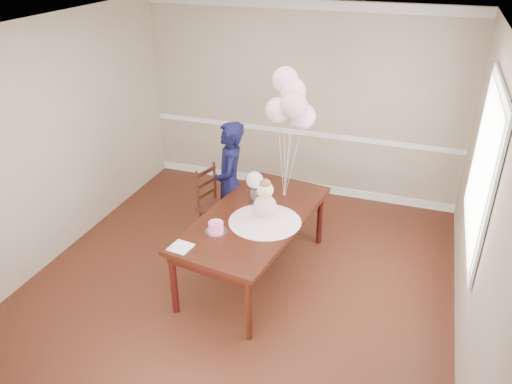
% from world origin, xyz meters
% --- Properties ---
extents(floor, '(4.50, 5.00, 0.00)m').
position_xyz_m(floor, '(0.00, 0.00, 0.00)').
color(floor, '#38170E').
rests_on(floor, ground).
extents(ceiling, '(4.50, 5.00, 0.02)m').
position_xyz_m(ceiling, '(0.00, 0.00, 2.70)').
color(ceiling, silver).
rests_on(ceiling, wall_back).
extents(wall_back, '(4.50, 0.02, 2.70)m').
position_xyz_m(wall_back, '(0.00, 2.50, 1.35)').
color(wall_back, tan).
rests_on(wall_back, floor).
extents(wall_front, '(4.50, 0.02, 2.70)m').
position_xyz_m(wall_front, '(0.00, -2.50, 1.35)').
color(wall_front, tan).
rests_on(wall_front, floor).
extents(wall_left, '(0.02, 5.00, 2.70)m').
position_xyz_m(wall_left, '(-2.25, 0.00, 1.35)').
color(wall_left, tan).
rests_on(wall_left, floor).
extents(wall_right, '(0.02, 5.00, 2.70)m').
position_xyz_m(wall_right, '(2.25, 0.00, 1.35)').
color(wall_right, tan).
rests_on(wall_right, floor).
extents(chair_rail_trim, '(4.50, 0.02, 0.07)m').
position_xyz_m(chair_rail_trim, '(0.00, 2.49, 0.90)').
color(chair_rail_trim, white).
rests_on(chair_rail_trim, wall_back).
extents(crown_molding, '(4.50, 0.02, 0.12)m').
position_xyz_m(crown_molding, '(0.00, 2.49, 2.63)').
color(crown_molding, silver).
rests_on(crown_molding, wall_back).
extents(baseboard_trim, '(4.50, 0.02, 0.12)m').
position_xyz_m(baseboard_trim, '(0.00, 2.49, 0.06)').
color(baseboard_trim, white).
rests_on(baseboard_trim, floor).
extents(window_frame, '(0.02, 1.66, 1.56)m').
position_xyz_m(window_frame, '(2.23, 0.50, 1.55)').
color(window_frame, white).
rests_on(window_frame, wall_right).
extents(window_blinds, '(0.01, 1.50, 1.40)m').
position_xyz_m(window_blinds, '(2.21, 0.50, 1.55)').
color(window_blinds, white).
rests_on(window_blinds, wall_right).
extents(dining_table_top, '(1.27, 2.14, 0.05)m').
position_xyz_m(dining_table_top, '(0.09, 0.28, 0.73)').
color(dining_table_top, black).
rests_on(dining_table_top, table_leg_fl).
extents(table_apron, '(1.16, 2.02, 0.10)m').
position_xyz_m(table_apron, '(0.09, 0.28, 0.66)').
color(table_apron, black).
rests_on(table_apron, table_leg_fl).
extents(table_leg_fl, '(0.08, 0.08, 0.71)m').
position_xyz_m(table_leg_fl, '(-0.45, -0.58, 0.35)').
color(table_leg_fl, black).
rests_on(table_leg_fl, floor).
extents(table_leg_fr, '(0.08, 0.08, 0.71)m').
position_xyz_m(table_leg_fr, '(0.39, -0.70, 0.35)').
color(table_leg_fr, black).
rests_on(table_leg_fr, floor).
extents(table_leg_bl, '(0.08, 0.08, 0.71)m').
position_xyz_m(table_leg_bl, '(-0.20, 1.26, 0.35)').
color(table_leg_bl, black).
rests_on(table_leg_bl, floor).
extents(table_leg_br, '(0.08, 0.08, 0.71)m').
position_xyz_m(table_leg_br, '(0.64, 1.14, 0.35)').
color(table_leg_br, black).
rests_on(table_leg_br, floor).
extents(baby_skirt, '(0.86, 0.86, 0.10)m').
position_xyz_m(baby_skirt, '(0.24, 0.21, 0.81)').
color(baby_skirt, '#FFBBDC').
rests_on(baby_skirt, dining_table_top).
extents(baby_torso, '(0.24, 0.24, 0.24)m').
position_xyz_m(baby_torso, '(0.24, 0.21, 0.94)').
color(baby_torso, '#EA94C7').
rests_on(baby_torso, baby_skirt).
extents(baby_head, '(0.17, 0.17, 0.17)m').
position_xyz_m(baby_head, '(0.24, 0.21, 1.13)').
color(baby_head, beige).
rests_on(baby_head, baby_torso).
extents(baby_hair, '(0.12, 0.12, 0.12)m').
position_xyz_m(baby_hair, '(0.24, 0.21, 1.19)').
color(baby_hair, brown).
rests_on(baby_hair, baby_head).
extents(cake_platter, '(0.25, 0.25, 0.01)m').
position_xyz_m(cake_platter, '(-0.17, -0.14, 0.76)').
color(cake_platter, silver).
rests_on(cake_platter, dining_table_top).
extents(birthday_cake, '(0.17, 0.17, 0.10)m').
position_xyz_m(birthday_cake, '(-0.17, -0.14, 0.82)').
color(birthday_cake, '#FF50A8').
rests_on(birthday_cake, cake_platter).
extents(cake_flower_a, '(0.03, 0.03, 0.03)m').
position_xyz_m(cake_flower_a, '(-0.17, -0.14, 0.88)').
color(cake_flower_a, white).
rests_on(cake_flower_a, birthday_cake).
extents(cake_flower_b, '(0.03, 0.03, 0.03)m').
position_xyz_m(cake_flower_b, '(-0.13, -0.13, 0.88)').
color(cake_flower_b, white).
rests_on(cake_flower_b, birthday_cake).
extents(rose_vase_near, '(0.11, 0.11, 0.16)m').
position_xyz_m(rose_vase_near, '(-0.01, 0.60, 0.84)').
color(rose_vase_near, white).
rests_on(rose_vase_near, dining_table_top).
extents(roses_near, '(0.19, 0.19, 0.19)m').
position_xyz_m(roses_near, '(-0.01, 0.60, 1.02)').
color(roses_near, silver).
rests_on(roses_near, rose_vase_near).
extents(napkin, '(0.23, 0.23, 0.01)m').
position_xyz_m(napkin, '(-0.37, -0.52, 0.76)').
color(napkin, white).
rests_on(napkin, dining_table_top).
extents(balloon_weight, '(0.05, 0.05, 0.02)m').
position_xyz_m(balloon_weight, '(0.27, 0.81, 0.77)').
color(balloon_weight, silver).
rests_on(balloon_weight, dining_table_top).
extents(balloon_a, '(0.28, 0.28, 0.28)m').
position_xyz_m(balloon_a, '(0.17, 0.83, 1.77)').
color(balloon_a, '#FEB4C1').
rests_on(balloon_a, balloon_ribbon_a).
extents(balloon_b, '(0.28, 0.28, 0.28)m').
position_xyz_m(balloon_b, '(0.36, 0.75, 1.87)').
color(balloon_b, '#DE9DB0').
rests_on(balloon_b, balloon_ribbon_b).
extents(balloon_c, '(0.28, 0.28, 0.28)m').
position_xyz_m(balloon_c, '(0.30, 0.91, 1.97)').
color(balloon_c, '#E8A4B9').
rests_on(balloon_c, balloon_ribbon_c).
extents(balloon_d, '(0.28, 0.28, 0.28)m').
position_xyz_m(balloon_d, '(0.21, 0.95, 2.07)').
color(balloon_d, '#F3ACCA').
rests_on(balloon_d, balloon_ribbon_d).
extents(balloon_e, '(0.28, 0.28, 0.28)m').
position_xyz_m(balloon_e, '(0.43, 0.87, 1.72)').
color(balloon_e, '#FFB4D6').
rests_on(balloon_e, balloon_ribbon_e).
extents(balloon_ribbon_a, '(0.09, 0.02, 0.84)m').
position_xyz_m(balloon_ribbon_a, '(0.22, 0.82, 1.19)').
color(balloon_ribbon_a, silver).
rests_on(balloon_ribbon_a, balloon_weight).
extents(balloon_ribbon_b, '(0.10, 0.07, 0.94)m').
position_xyz_m(balloon_ribbon_b, '(0.32, 0.78, 1.24)').
color(balloon_ribbon_b, white).
rests_on(balloon_ribbon_b, balloon_weight).
extents(balloon_ribbon_c, '(0.04, 0.09, 1.05)m').
position_xyz_m(balloon_ribbon_c, '(0.29, 0.86, 1.29)').
color(balloon_ribbon_c, white).
rests_on(balloon_ribbon_c, balloon_weight).
extents(balloon_ribbon_d, '(0.07, 0.11, 1.14)m').
position_xyz_m(balloon_ribbon_d, '(0.24, 0.88, 1.34)').
color(balloon_ribbon_d, silver).
rests_on(balloon_ribbon_d, balloon_weight).
extents(balloon_ribbon_e, '(0.15, 0.05, 0.78)m').
position_xyz_m(balloon_ribbon_e, '(0.35, 0.84, 1.17)').
color(balloon_ribbon_e, white).
rests_on(balloon_ribbon_e, balloon_weight).
extents(dining_chair_seat, '(0.49, 0.49, 0.05)m').
position_xyz_m(dining_chair_seat, '(-0.59, 0.88, 0.41)').
color(dining_chair_seat, '#33140D').
rests_on(dining_chair_seat, chair_leg_fl).
extents(chair_leg_fl, '(0.04, 0.04, 0.39)m').
position_xyz_m(chair_leg_fl, '(-0.80, 0.77, 0.19)').
color(chair_leg_fl, '#3B1A10').
rests_on(chair_leg_fl, floor).
extents(chair_leg_fr, '(0.04, 0.04, 0.39)m').
position_xyz_m(chair_leg_fr, '(-0.48, 0.68, 0.19)').
color(chair_leg_fr, '#3A1A10').
rests_on(chair_leg_fr, floor).
extents(chair_leg_bl, '(0.04, 0.04, 0.39)m').
position_xyz_m(chair_leg_bl, '(-0.70, 1.08, 0.19)').
color(chair_leg_bl, '#36170E').
rests_on(chair_leg_bl, floor).
extents(chair_leg_br, '(0.04, 0.04, 0.39)m').
position_xyz_m(chair_leg_br, '(-0.39, 0.99, 0.19)').
color(chair_leg_br, '#3B1310').
rests_on(chair_leg_br, floor).
extents(chair_back_post_l, '(0.04, 0.04, 0.51)m').
position_xyz_m(chair_back_post_l, '(-0.81, 0.77, 0.67)').
color(chair_back_post_l, '#321B0D').
rests_on(chair_back_post_l, dining_chair_seat).
extents(chair_back_post_r, '(0.04, 0.04, 0.51)m').
position_xyz_m(chair_back_post_r, '(-0.72, 1.09, 0.67)').
color(chair_back_post_r, '#3E1911').
rests_on(chair_back_post_r, dining_chair_seat).
extents(chair_slat_low, '(0.13, 0.35, 0.05)m').
position_xyz_m(chair_slat_low, '(-0.77, 0.93, 0.56)').
color(chair_slat_low, '#3C2210').
rests_on(chair_slat_low, dining_chair_seat).
extents(chair_slat_mid, '(0.13, 0.35, 0.05)m').
position_xyz_m(chair_slat_mid, '(-0.77, 0.93, 0.71)').
color(chair_slat_mid, '#36190E').
rests_on(chair_slat_mid, dining_chair_seat).
extents(chair_slat_top, '(0.13, 0.35, 0.05)m').
position_xyz_m(chair_slat_top, '(-0.77, 0.93, 0.85)').
color(chair_slat_top, '#35150E').
rests_on(chair_slat_top, dining_chair_seat).
extents(woman, '(0.54, 0.66, 1.55)m').
position_xyz_m(woman, '(-0.42, 0.87, 0.77)').
color(woman, black).
rests_on(woman, floor).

